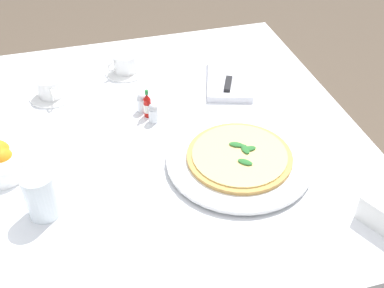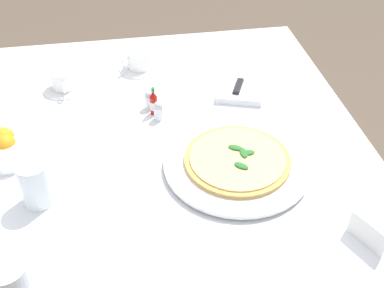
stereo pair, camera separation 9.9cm
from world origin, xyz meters
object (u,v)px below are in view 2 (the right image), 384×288
object	(u,v)px
pizza_plate	(237,164)
pizza	(237,159)
coffee_cup_back_corner	(140,61)
dinner_knife	(241,78)
napkin_folded	(241,82)
water_glass_far_left	(36,186)
citrus_bowl	(5,147)
menu_card	(367,234)
pepper_shaker	(159,111)
coffee_cup_center_back	(64,81)
hot_sauce_bottle	(154,103)
salt_shaker	(149,100)

from	to	relation	value
pizza_plate	pizza	xyz separation A→B (m)	(0.00, -0.00, 0.01)
pizza	coffee_cup_back_corner	distance (m)	0.53
dinner_knife	napkin_folded	bearing A→B (deg)	-180.00
water_glass_far_left	dinner_knife	size ratio (longest dim) A/B	0.58
pizza_plate	coffee_cup_back_corner	bearing A→B (deg)	20.95
citrus_bowl	napkin_folded	bearing A→B (deg)	-71.35
pizza	menu_card	bearing A→B (deg)	-143.35
pizza_plate	pepper_shaker	distance (m)	0.28
water_glass_far_left	citrus_bowl	size ratio (longest dim) A/B	0.72
pizza	coffee_cup_back_corner	size ratio (longest dim) A/B	1.95
coffee_cup_center_back	citrus_bowl	distance (m)	0.31
pizza_plate	hot_sauce_bottle	distance (m)	0.31
napkin_folded	citrus_bowl	bearing A→B (deg)	126.20
coffee_cup_back_corner	menu_card	size ratio (longest dim) A/B	1.55
coffee_cup_center_back	napkin_folded	world-z (taller)	coffee_cup_center_back
dinner_knife	citrus_bowl	world-z (taller)	citrus_bowl
citrus_bowl	pizza_plate	bearing A→B (deg)	-103.79
coffee_cup_center_back	dinner_knife	distance (m)	0.52
water_glass_far_left	pepper_shaker	xyz separation A→B (m)	(0.26, -0.30, -0.02)
pizza	salt_shaker	world-z (taller)	salt_shaker
pizza_plate	dinner_knife	distance (m)	0.37
coffee_cup_back_corner	menu_card	bearing A→B (deg)	-152.99
napkin_folded	salt_shaker	xyz separation A→B (m)	(-0.07, 0.28, 0.02)
napkin_folded	pizza	bearing A→B (deg)	-177.79
hot_sauce_bottle	pizza_plate	bearing A→B (deg)	-145.56
citrus_bowl	hot_sauce_bottle	size ratio (longest dim) A/B	1.81
citrus_bowl	hot_sauce_bottle	world-z (taller)	hot_sauce_bottle
pizza_plate	menu_card	bearing A→B (deg)	-143.32
salt_shaker	menu_card	xyz separation A→B (m)	(-0.55, -0.38, 0.00)
salt_shaker	citrus_bowl	bearing A→B (deg)	111.49
citrus_bowl	menu_card	distance (m)	0.85
citrus_bowl	coffee_cup_center_back	bearing A→B (deg)	-24.68
pizza_plate	citrus_bowl	distance (m)	0.57
pizza	dinner_knife	bearing A→B (deg)	-15.40
dinner_knife	hot_sauce_bottle	xyz separation A→B (m)	(-0.10, 0.27, 0.01)
pizza_plate	hot_sauce_bottle	size ratio (longest dim) A/B	4.24
napkin_folded	citrus_bowl	xyz separation A→B (m)	(-0.22, 0.65, 0.02)
pizza_plate	coffee_cup_back_corner	world-z (taller)	coffee_cup_back_corner
salt_shaker	water_glass_far_left	bearing A→B (deg)	139.06
dinner_knife	hot_sauce_bottle	bearing A→B (deg)	135.38
coffee_cup_center_back	coffee_cup_back_corner	bearing A→B (deg)	-71.29
salt_shaker	menu_card	bearing A→B (deg)	-145.09
water_glass_far_left	salt_shaker	distance (m)	0.42
coffee_cup_back_corner	salt_shaker	xyz separation A→B (m)	(-0.22, -0.01, -0.00)
dinner_knife	salt_shaker	size ratio (longest dim) A/B	3.30
salt_shaker	menu_card	world-z (taller)	menu_card
water_glass_far_left	coffee_cup_center_back	bearing A→B (deg)	-4.75
menu_card	dinner_knife	bearing A→B (deg)	164.85
coffee_cup_back_corner	coffee_cup_center_back	size ratio (longest dim) A/B	0.98
dinner_knife	menu_card	xyz separation A→B (m)	(-0.62, -0.10, 0.01)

